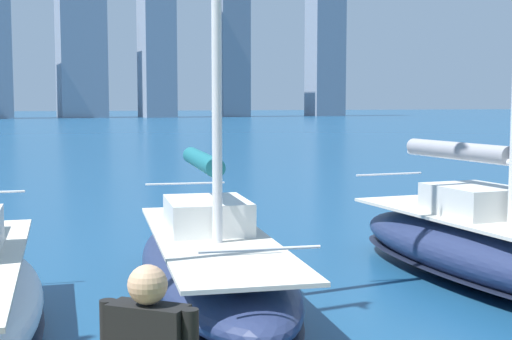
{
  "coord_description": "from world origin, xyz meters",
  "views": [
    {
      "loc": [
        3.92,
        4.07,
        3.25
      ],
      "look_at": [
        -0.39,
        -6.19,
        2.2
      ],
      "focal_mm": 50.0,
      "sensor_mm": 36.0,
      "label": 1
    }
  ],
  "objects": [
    {
      "name": "sailboat_grey",
      "position": [
        -4.84,
        -5.98,
        0.69
      ],
      "size": [
        2.46,
        7.69,
        9.87
      ],
      "color": "navy",
      "rests_on": "ground"
    },
    {
      "name": "sailboat_teal",
      "position": [
        0.05,
        -7.07,
        0.64
      ],
      "size": [
        3.59,
        8.09,
        11.21
      ],
      "color": "navy",
      "rests_on": "ground"
    }
  ]
}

